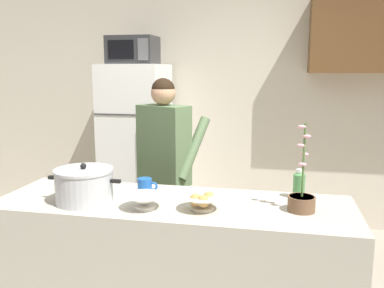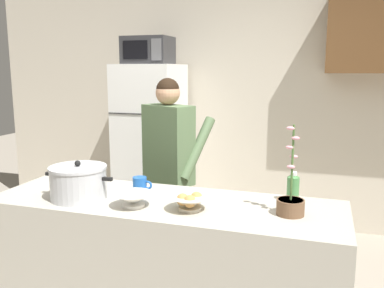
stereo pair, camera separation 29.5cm
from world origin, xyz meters
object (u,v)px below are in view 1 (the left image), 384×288
(person_near_pot, at_px, (165,156))
(empty_bowl, at_px, (144,201))
(microwave, at_px, (133,50))
(cooking_pot, at_px, (84,185))
(potted_orchid, at_px, (302,199))
(coffee_mug, at_px, (145,186))
(refrigerator, at_px, (136,147))
(bottle_near_edge, at_px, (299,184))
(bread_bowl, at_px, (203,201))

(person_near_pot, relative_size, empty_bowl, 6.99)
(microwave, relative_size, cooking_pot, 1.06)
(cooking_pot, xyz_separation_m, potted_orchid, (1.25, 0.10, -0.03))
(potted_orchid, bearing_deg, coffee_mug, 171.30)
(microwave, height_order, empty_bowl, microwave)
(refrigerator, bearing_deg, bottle_near_edge, -45.13)
(coffee_mug, bearing_deg, microwave, 111.64)
(cooking_pot, bearing_deg, refrigerator, 100.95)
(cooking_pot, bearing_deg, microwave, 101.07)
(empty_bowl, distance_m, bottle_near_edge, 0.94)
(cooking_pot, xyz_separation_m, bread_bowl, (0.71, 0.00, -0.05))
(empty_bowl, height_order, bottle_near_edge, bottle_near_edge)
(coffee_mug, relative_size, bread_bowl, 0.56)
(microwave, xyz_separation_m, coffee_mug, (0.67, -1.70, -0.91))
(refrigerator, height_order, bread_bowl, refrigerator)
(microwave, distance_m, bread_bowl, 2.41)
(empty_bowl, relative_size, potted_orchid, 0.47)
(bottle_near_edge, bearing_deg, microwave, 135.26)
(cooking_pot, relative_size, bread_bowl, 1.95)
(cooking_pot, distance_m, potted_orchid, 1.25)
(person_near_pot, relative_size, potted_orchid, 3.31)
(cooking_pot, distance_m, bottle_near_edge, 1.29)
(cooking_pot, relative_size, potted_orchid, 0.92)
(person_near_pot, xyz_separation_m, empty_bowl, (0.16, -0.98, -0.05))
(bread_bowl, bearing_deg, potted_orchid, 10.48)
(person_near_pot, relative_size, cooking_pot, 3.58)
(refrigerator, height_order, person_near_pot, refrigerator)
(bread_bowl, xyz_separation_m, bottle_near_edge, (0.53, 0.34, 0.04))
(refrigerator, distance_m, coffee_mug, 1.85)
(bread_bowl, distance_m, empty_bowl, 0.33)
(person_near_pot, xyz_separation_m, cooking_pot, (-0.23, -0.94, 0.01))
(cooking_pot, distance_m, bread_bowl, 0.71)
(microwave, relative_size, bread_bowl, 2.05)
(refrigerator, xyz_separation_m, cooking_pot, (0.38, -1.96, 0.15))
(microwave, relative_size, coffee_mug, 3.66)
(cooking_pot, distance_m, empty_bowl, 0.39)
(refrigerator, distance_m, potted_orchid, 2.48)
(refrigerator, height_order, coffee_mug, refrigerator)
(refrigerator, relative_size, bottle_near_edge, 9.61)
(person_near_pot, distance_m, bread_bowl, 1.06)
(microwave, distance_m, potted_orchid, 2.61)
(potted_orchid, bearing_deg, bottle_near_edge, 91.33)
(cooking_pot, relative_size, coffee_mug, 3.47)
(bottle_near_edge, bearing_deg, potted_orchid, -88.67)
(coffee_mug, relative_size, empty_bowl, 0.56)
(microwave, relative_size, bottle_near_edge, 2.65)
(refrigerator, height_order, potted_orchid, refrigerator)
(bread_bowl, height_order, bottle_near_edge, bottle_near_edge)
(person_near_pot, xyz_separation_m, potted_orchid, (1.02, -0.84, -0.02))
(empty_bowl, relative_size, bottle_near_edge, 1.28)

